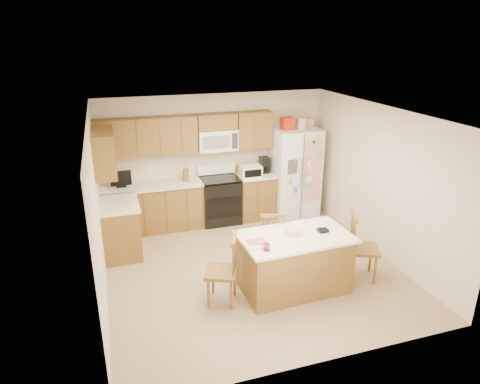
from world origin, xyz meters
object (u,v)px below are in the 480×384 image
object	(u,v)px
island	(294,262)
windsor_chair_back	(272,241)
refrigerator	(294,171)
stove	(220,199)
windsor_chair_right	(362,248)
windsor_chair_left	(223,271)

from	to	relation	value
island	windsor_chair_back	world-z (taller)	windsor_chair_back
refrigerator	windsor_chair_back	bearing A→B (deg)	-122.64
windsor_chair_back	island	bearing A→B (deg)	-82.84
stove	windsor_chair_right	xyz separation A→B (m)	(1.51, -2.70, 0.03)
island	stove	bearing A→B (deg)	98.42
windsor_chair_back	stove	bearing A→B (deg)	98.83
refrigerator	windsor_chair_left	world-z (taller)	refrigerator
island	windsor_chair_back	size ratio (longest dim) A/B	1.62
windsor_chair_left	windsor_chair_right	world-z (taller)	windsor_chair_right
windsor_chair_right	windsor_chair_back	bearing A→B (deg)	150.32
island	windsor_chair_back	xyz separation A→B (m)	(-0.08, 0.66, 0.03)
windsor_chair_left	windsor_chair_back	distance (m)	1.19
island	windsor_chair_back	bearing A→B (deg)	97.16
island	windsor_chair_right	world-z (taller)	windsor_chair_right
island	refrigerator	bearing A→B (deg)	65.89
windsor_chair_left	windsor_chair_back	xyz separation A→B (m)	(0.99, 0.67, -0.01)
refrigerator	windsor_chair_right	xyz separation A→B (m)	(-0.06, -2.64, -0.42)
island	windsor_chair_left	bearing A→B (deg)	-179.66
windsor_chair_left	island	bearing A→B (deg)	0.34
stove	windsor_chair_left	size ratio (longest dim) A/B	1.10
windsor_chair_back	windsor_chair_right	world-z (taller)	windsor_chair_right
stove	windsor_chair_left	bearing A→B (deg)	-104.07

